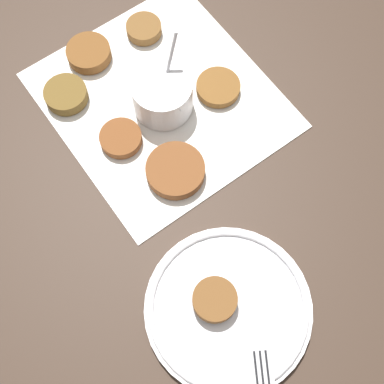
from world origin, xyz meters
The scene contains 12 objects.
ground_plane centered at (0.00, 0.00, 0.00)m, with size 4.00×4.00×0.00m, color #38281E.
napkin centered at (-0.01, -0.01, 0.00)m, with size 0.35×0.32×0.00m.
sauce_bowl centered at (0.00, -0.01, 0.03)m, with size 0.10×0.09×0.12m.
fritter_0 centered at (-0.13, 0.04, 0.01)m, with size 0.06×0.06×0.02m.
fritter_1 centered at (0.01, -0.10, 0.01)m, with size 0.06×0.06×0.01m.
fritter_2 centered at (-0.14, -0.06, 0.01)m, with size 0.07×0.07×0.02m.
fritter_3 centered at (0.10, -0.06, 0.01)m, with size 0.09×0.09×0.02m.
fritter_4 centered at (0.03, 0.07, 0.01)m, with size 0.07×0.07×0.01m.
fritter_5 centered at (-0.10, -0.13, 0.01)m, with size 0.07×0.07×0.02m.
serving_plate centered at (0.30, -0.12, 0.01)m, with size 0.22×0.22×0.02m.
fritter_on_plate centered at (0.29, -0.13, 0.03)m, with size 0.06×0.06×0.02m.
fork centered at (0.36, -0.12, 0.02)m, with size 0.15×0.11×0.00m.
Camera 1 is at (0.37, -0.23, 0.72)m, focal length 50.00 mm.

